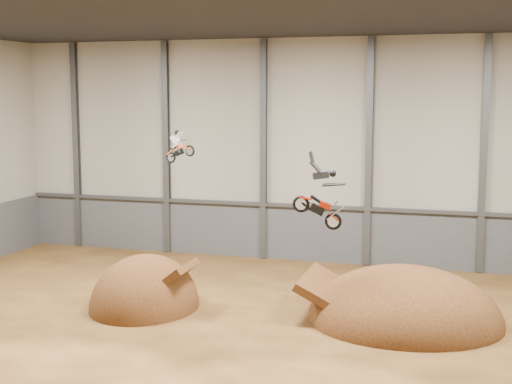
% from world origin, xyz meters
% --- Properties ---
extents(floor, '(40.00, 40.00, 0.00)m').
position_xyz_m(floor, '(0.00, 0.00, 0.00)').
color(floor, '#482C13').
rests_on(floor, ground).
extents(back_wall, '(40.00, 0.10, 14.00)m').
position_xyz_m(back_wall, '(0.00, 15.00, 7.00)').
color(back_wall, '#A49F91').
rests_on(back_wall, ground).
extents(ceiling, '(40.00, 40.00, 0.00)m').
position_xyz_m(ceiling, '(0.00, 0.00, 14.00)').
color(ceiling, black).
rests_on(ceiling, back_wall).
extents(lower_band_back, '(39.80, 0.18, 3.50)m').
position_xyz_m(lower_band_back, '(0.00, 14.90, 1.75)').
color(lower_band_back, '#4D4F54').
rests_on(lower_band_back, ground).
extents(steel_rail, '(39.80, 0.35, 0.20)m').
position_xyz_m(steel_rail, '(0.00, 14.75, 3.55)').
color(steel_rail, '#47494F').
rests_on(steel_rail, lower_band_back).
extents(steel_column_0, '(0.40, 0.36, 13.90)m').
position_xyz_m(steel_column_0, '(-16.67, 14.80, 7.00)').
color(steel_column_0, '#47494F').
rests_on(steel_column_0, ground).
extents(steel_column_1, '(0.40, 0.36, 13.90)m').
position_xyz_m(steel_column_1, '(-10.00, 14.80, 7.00)').
color(steel_column_1, '#47494F').
rests_on(steel_column_1, ground).
extents(steel_column_2, '(0.40, 0.36, 13.90)m').
position_xyz_m(steel_column_2, '(-3.33, 14.80, 7.00)').
color(steel_column_2, '#47494F').
rests_on(steel_column_2, ground).
extents(steel_column_3, '(0.40, 0.36, 13.90)m').
position_xyz_m(steel_column_3, '(3.33, 14.80, 7.00)').
color(steel_column_3, '#47494F').
rests_on(steel_column_3, ground).
extents(steel_column_4, '(0.40, 0.36, 13.90)m').
position_xyz_m(steel_column_4, '(10.00, 14.80, 7.00)').
color(steel_column_4, '#47494F').
rests_on(steel_column_4, ground).
extents(takeoff_ramp, '(5.31, 6.13, 5.31)m').
position_xyz_m(takeoff_ramp, '(-6.10, 2.85, 0.00)').
color(takeoff_ramp, '#3A1F0E').
rests_on(takeoff_ramp, ground).
extents(landing_ramp, '(9.04, 8.00, 5.22)m').
position_xyz_m(landing_ramp, '(6.48, 4.19, 0.00)').
color(landing_ramp, '#3A1F0E').
rests_on(landing_ramp, ground).
extents(fmx_rider_a, '(2.46, 1.27, 2.24)m').
position_xyz_m(fmx_rider_a, '(-5.65, 6.84, 7.93)').
color(fmx_rider_a, '#F1561E').
extents(fmx_rider_b, '(4.10, 1.14, 3.85)m').
position_xyz_m(fmx_rider_b, '(2.49, 2.35, 6.30)').
color(fmx_rider_b, '#BA2006').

